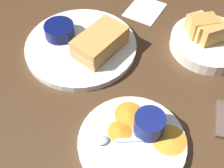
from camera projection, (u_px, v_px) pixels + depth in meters
The scene contains 11 objects.
ground_plane at pixel (123, 74), 72.02cm from camera, with size 110.00×110.00×3.00cm, color #4C331E.
plate_sandwich_main at pixel (81, 46), 74.55cm from camera, with size 27.66×27.66×1.60cm, color white.
sandwich_half_near at pixel (100, 42), 70.86cm from camera, with size 15.00×12.39×4.80cm.
ramekin_dark_sauce at pixel (59, 30), 74.45cm from camera, with size 7.43×7.43×3.33cm.
spoon_by_dark_ramekin at pixel (80, 41), 74.00cm from camera, with size 3.52×9.95×0.80cm.
plate_chips_companion at pixel (132, 143), 58.03cm from camera, with size 21.10×21.10×1.60cm, color white.
ramekin_light_gravy at pixel (150, 124), 57.15cm from camera, with size 6.02×6.02×4.21cm.
spoon_by_gravy_ramekin at pixel (108, 140), 57.02cm from camera, with size 4.16×9.88×0.80cm.
plantain_chip_scatter at pixel (144, 128), 58.81cm from camera, with size 11.68×17.33×0.60cm.
bread_basket_rear at pixel (208, 39), 73.66cm from camera, with size 19.07×19.07×7.89cm.
paper_napkin_folded at pixel (145, 10), 84.60cm from camera, with size 11.00×9.00×0.40cm, color white.
Camera 1 is at (46.03, 8.69, 53.34)cm, focal length 47.94 mm.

